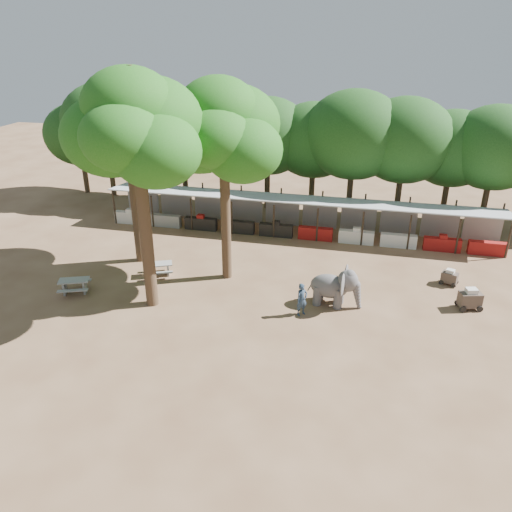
% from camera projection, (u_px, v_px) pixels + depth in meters
% --- Properties ---
extents(ground, '(100.00, 100.00, 0.00)m').
position_uv_depth(ground, '(252.00, 338.00, 23.79)').
color(ground, brown).
rests_on(ground, ground).
extents(vendor_stalls, '(28.00, 2.99, 2.80)m').
position_uv_depth(vendor_stalls, '(298.00, 218.00, 35.54)').
color(vendor_stalls, '#A9ABB1').
rests_on(vendor_stalls, ground).
extents(yard_tree_left, '(7.10, 6.90, 11.02)m').
position_uv_depth(yard_tree_left, '(127.00, 129.00, 28.64)').
color(yard_tree_left, '#332316').
rests_on(yard_tree_left, ground).
extents(yard_tree_center, '(7.10, 6.90, 12.04)m').
position_uv_depth(yard_tree_center, '(135.00, 129.00, 23.17)').
color(yard_tree_center, '#332316').
rests_on(yard_tree_center, ground).
extents(yard_tree_back, '(7.10, 6.90, 11.36)m').
position_uv_depth(yard_tree_back, '(222.00, 131.00, 26.36)').
color(yard_tree_back, '#332316').
rests_on(yard_tree_back, ground).
extents(backdrop_trees, '(46.46, 5.95, 8.33)m').
position_uv_depth(backdrop_trees, '(310.00, 142.00, 38.31)').
color(backdrop_trees, '#332316').
rests_on(backdrop_trees, ground).
extents(elephant, '(2.85, 2.17, 2.16)m').
position_uv_depth(elephant, '(335.00, 287.00, 26.28)').
color(elephant, '#494647').
rests_on(elephant, ground).
extents(handler, '(0.75, 0.75, 1.76)m').
position_uv_depth(handler, '(302.00, 300.00, 25.43)').
color(handler, '#26384C').
rests_on(handler, ground).
extents(picnic_table_near, '(2.04, 1.95, 0.81)m').
position_uv_depth(picnic_table_near, '(74.00, 284.00, 27.68)').
color(picnic_table_near, gray).
rests_on(picnic_table_near, ground).
extents(picnic_table_far, '(2.01, 1.93, 0.79)m').
position_uv_depth(picnic_table_far, '(159.00, 268.00, 29.65)').
color(picnic_table_far, gray).
rests_on(picnic_table_far, ground).
extents(cart_front, '(1.39, 1.09, 1.19)m').
position_uv_depth(cart_front, '(470.00, 299.00, 26.09)').
color(cart_front, '#3B2E26').
rests_on(cart_front, ground).
extents(cart_back, '(1.12, 0.94, 0.94)m').
position_uv_depth(cart_back, '(450.00, 277.00, 28.64)').
color(cart_back, '#3B2E26').
rests_on(cart_back, ground).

